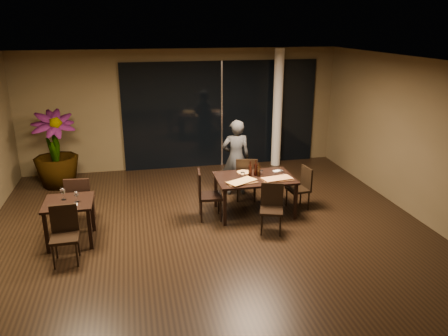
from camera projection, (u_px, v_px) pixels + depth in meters
ground at (212, 236)px, 7.77m from camera, size 8.00×8.00×0.00m
wall_back at (182, 110)px, 11.04m from camera, size 8.00×0.10×3.00m
wall_front at (302, 297)px, 3.54m from camera, size 8.00×0.10×3.00m
wall_right at (426, 142)px, 8.09m from camera, size 0.10×8.00×3.00m
ceiling at (210, 62)px, 6.80m from camera, size 8.00×8.00×0.04m
window_panel at (221, 114)px, 11.21m from camera, size 5.00×0.06×2.70m
column at (277, 109)px, 11.15m from camera, size 0.24×0.24×3.00m
main_table at (255, 181)px, 8.49m from camera, size 1.50×1.00×0.75m
side_table at (69, 208)px, 7.37m from camera, size 0.80×0.80×0.75m
chair_main_far at (246, 177)px, 9.12m from camera, size 0.54×0.54×0.95m
chair_main_near at (272, 205)px, 7.84m from camera, size 0.51×0.51×0.87m
chair_main_left at (206, 192)px, 8.28m from camera, size 0.49×0.49×0.97m
chair_main_right at (302, 186)px, 8.79m from camera, size 0.45×0.45×0.86m
chair_side_far at (80, 199)px, 7.99m from camera, size 0.48×0.48×0.96m
chair_side_near at (65, 231)px, 6.82m from camera, size 0.43×0.43×0.91m
diner at (236, 158)px, 9.40m from camera, size 0.58×0.40×1.66m
potted_plant at (55, 150)px, 9.84m from camera, size 1.18×1.18×1.74m
pizza_board_left at (242, 182)px, 8.17m from camera, size 0.62×0.39×0.01m
pizza_board_right at (277, 179)px, 8.32m from camera, size 0.61×0.33×0.01m
oblong_pizza_left at (242, 182)px, 8.17m from camera, size 0.59×0.47×0.02m
oblong_pizza_right at (277, 179)px, 8.32m from camera, size 0.57×0.33×0.02m
round_pizza at (244, 172)px, 8.71m from camera, size 0.27×0.27×0.01m
bottle_a at (250, 169)px, 8.46m from camera, size 0.07×0.07×0.31m
bottle_b at (259, 170)px, 8.47m from camera, size 0.06×0.06×0.27m
bottle_c at (256, 168)px, 8.50m from camera, size 0.07×0.07×0.31m
tumbler_left at (243, 175)px, 8.44m from camera, size 0.08×0.08×0.10m
tumbler_right at (261, 172)px, 8.60m from camera, size 0.07×0.07×0.08m
napkin_near at (283, 176)px, 8.52m from camera, size 0.20×0.15×0.01m
napkin_far at (278, 171)px, 8.80m from camera, size 0.20×0.15×0.01m
wine_glass_a at (63, 194)px, 7.37m from camera, size 0.09×0.09×0.20m
wine_glass_b at (77, 197)px, 7.29m from camera, size 0.08×0.08×0.17m
side_napkin at (72, 205)px, 7.16m from camera, size 0.19×0.12×0.01m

